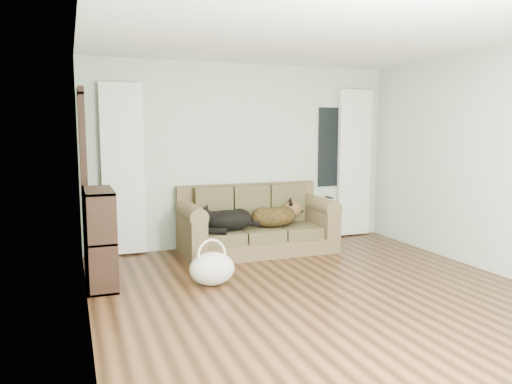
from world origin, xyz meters
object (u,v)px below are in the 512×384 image
object	(u,v)px
sofa	(258,219)
tote_bag	(212,271)
bookshelf	(100,239)
dog_black_lab	(225,221)
dog_shepherd	(276,216)

from	to	relation	value
sofa	tote_bag	distance (m)	1.58
tote_bag	bookshelf	bearing A→B (deg)	158.67
bookshelf	sofa	bearing A→B (deg)	26.72
sofa	dog_black_lab	bearing A→B (deg)	-169.73
dog_black_lab	bookshelf	world-z (taller)	bookshelf
dog_black_lab	dog_shepherd	distance (m)	0.74
sofa	dog_black_lab	world-z (taller)	sofa
sofa	tote_bag	world-z (taller)	sofa
dog_black_lab	dog_shepherd	world-z (taller)	dog_shepherd
sofa	bookshelf	world-z (taller)	bookshelf
tote_bag	bookshelf	xyz separation A→B (m)	(-1.13, 0.44, 0.34)
dog_black_lab	dog_shepherd	size ratio (longest dim) A/B	0.99
sofa	dog_shepherd	bearing A→B (deg)	-9.49
dog_black_lab	tote_bag	bearing A→B (deg)	-105.70
dog_shepherd	tote_bag	world-z (taller)	dog_shepherd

